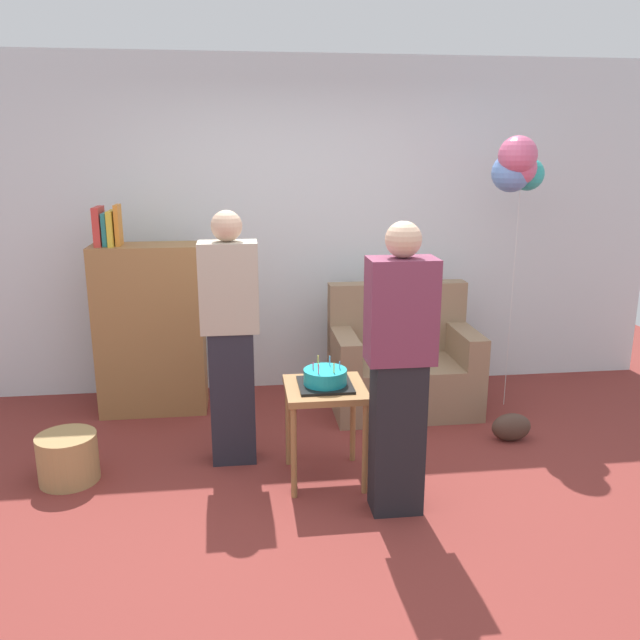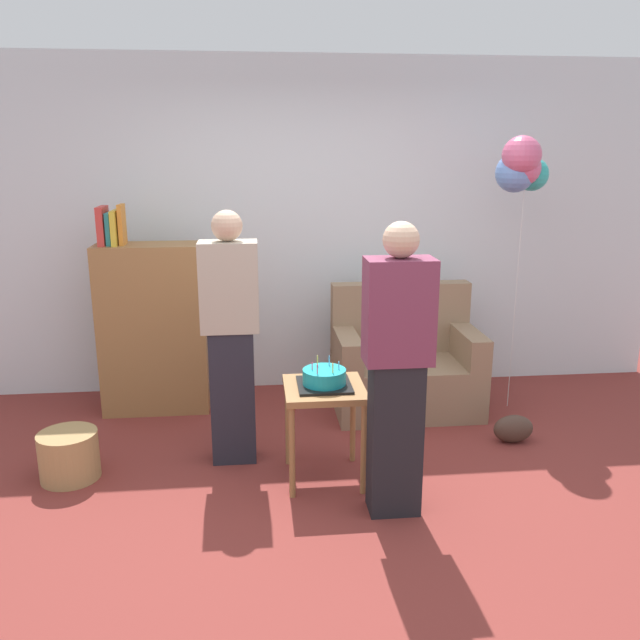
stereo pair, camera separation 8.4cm
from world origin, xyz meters
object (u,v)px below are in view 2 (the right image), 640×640
Objects in this scene: bookshelf at (153,326)px; balloon_bunch at (522,167)px; birthday_cake at (324,378)px; side_table at (324,401)px; handbag at (513,429)px; couch at (404,366)px; person_blowing_candles at (231,337)px; wicker_basket at (69,456)px; person_holding_cake at (397,370)px.

balloon_bunch reaches higher than bookshelf.
bookshelf is at bearing 133.34° from birthday_cake.
side_table reaches higher than handbag.
couch is 0.67× the size of person_blowing_candles.
handbag is (2.93, 0.21, -0.05)m from wicker_basket.
balloon_bunch is at bearing 33.29° from birthday_cake.
person_blowing_candles reaches higher than handbag.
couch is at bearing 175.93° from balloon_bunch.
bookshelf is at bearing 125.99° from person_blowing_candles.
person_holding_cake is (0.35, -0.41, 0.18)m from birthday_cake.
person_blowing_candles is 1.16m from person_holding_cake.
birthday_cake reaches higher than handbag.
couch is 1.32m from side_table.
couch is 1.59m from person_blowing_candles.
couch is 3.44× the size of birthday_cake.
handbag is (0.61, -0.71, -0.24)m from couch.
side_table is at bearing -41.77° from person_holding_cake.
balloon_bunch reaches higher than person_holding_cake.
person_holding_cake is 5.82× the size of handbag.
couch is 1.61m from person_holding_cake.
couch is at bearing 55.18° from birthday_cake.
birthday_cake is at bearing -164.94° from handbag.
side_table is at bearing -164.94° from handbag.
birthday_cake reaches higher than wicker_basket.
birthday_cake is 1.52m from handbag.
birthday_cake is 0.15× the size of balloon_bunch.
bookshelf is at bearing 70.51° from wicker_basket.
couch is 0.69× the size of bookshelf.
couch is 3.06× the size of wicker_basket.
person_blowing_candles is (-1.31, -0.76, 0.49)m from couch.
wicker_basket is at bearing -109.49° from bookshelf.
side_table is at bearing -46.66° from bookshelf.
bookshelf is 1.27m from wicker_basket.
handbag is at bearing -135.14° from person_holding_cake.
person_holding_cake reaches higher than bookshelf.
side_table reaches higher than wicker_basket.
bookshelf is 0.98× the size of person_holding_cake.
handbag is 0.13× the size of balloon_bunch.
handbag is 1.88m from balloon_bunch.
person_holding_cake is at bearing -49.39° from birthday_cake.
birthday_cake is at bearing -124.82° from couch.
couch is at bearing -97.55° from person_holding_cake.
person_holding_cake is (0.91, -0.73, 0.00)m from person_blowing_candles.
bookshelf is at bearing 160.81° from handbag.
birthday_cake is 1.14× the size of handbag.
birthday_cake is (0.00, 0.00, 0.14)m from side_table.
balloon_bunch is (1.55, 1.02, 1.34)m from side_table.
wicker_basket is (-0.39, -1.09, -0.52)m from bookshelf.
bookshelf reaches higher than side_table.
handbag is at bearing -106.29° from balloon_bunch.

